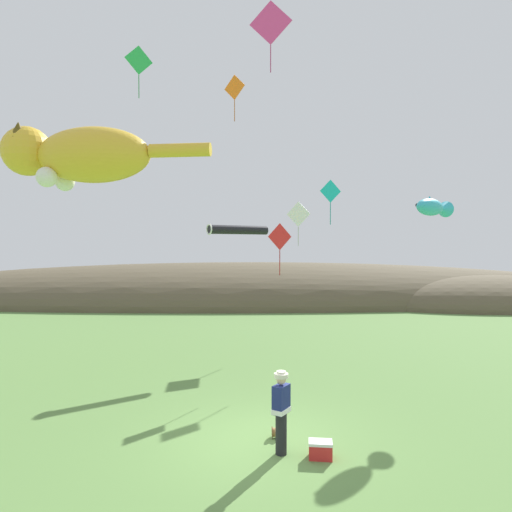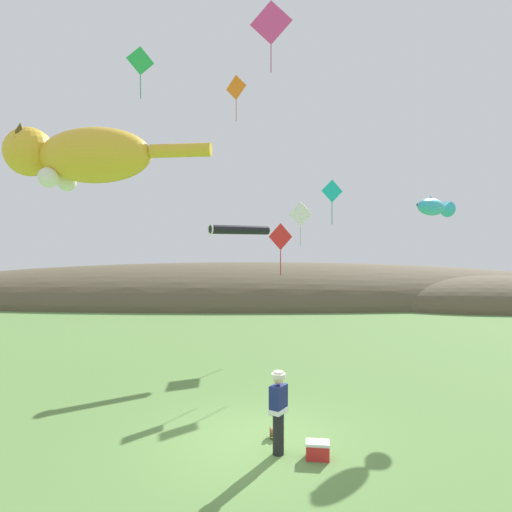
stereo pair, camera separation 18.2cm
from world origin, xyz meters
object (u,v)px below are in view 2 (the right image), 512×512
Objects in this scene: kite_spool at (273,432)px; kite_diamond_red at (281,237)px; kite_diamond_green at (140,61)px; kite_diamond_orange at (236,88)px; kite_giant_cat at (81,156)px; kite_diamond_pink at (271,23)px; kite_diamond_white at (300,214)px; picnic_cooler at (318,450)px; kite_tube_streamer at (239,230)px; festival_attendant at (278,410)px; kite_diamond_teal at (332,192)px; kite_fish_windsock at (434,207)px.

kite_diamond_red reaches higher than kite_spool.
kite_spool is 7.48m from kite_diamond_red.
kite_diamond_green reaches higher than kite_diamond_red.
kite_spool is at bearing -82.80° from kite_diamond_orange.
kite_spool is 11.08m from kite_giant_cat.
kite_diamond_orange reaches higher than kite_diamond_red.
kite_diamond_pink reaches higher than kite_spool.
kite_diamond_white is (8.13, 5.62, -1.63)m from kite_giant_cat.
picnic_cooler is 10.63m from kite_tube_streamer.
kite_diamond_green reaches higher than festival_attendant.
kite_diamond_pink is (6.48, -0.63, 4.23)m from kite_giant_cat.
festival_attendant is 1.15m from kite_spool.
festival_attendant reaches higher than kite_spool.
kite_tube_streamer is 3.99m from kite_diamond_white.
picnic_cooler is (0.80, -0.21, -0.77)m from festival_attendant.
picnic_cooler is at bearing -82.79° from kite_diamond_pink.
kite_diamond_teal is at bearing -69.12° from kite_diamond_white.
kite_diamond_teal is at bearing 73.33° from festival_attendant.
kite_tube_streamer reaches higher than kite_diamond_red.
kite_diamond_teal is at bearing 71.41° from kite_spool.
kite_diamond_white is at bearing 44.42° from kite_tube_streamer.
kite_diamond_orange reaches higher than kite_giant_cat.
kite_diamond_red is (0.47, 6.71, 3.73)m from festival_attendant.
festival_attendant is 0.24× the size of kite_giant_cat.
kite_diamond_green is (-6.61, -3.42, 5.72)m from kite_diamond_white.
kite_giant_cat is 3.50× the size of kite_diamond_white.
kite_giant_cat is (-6.40, 6.19, 6.50)m from festival_attendant.
kite_diamond_red is at bearing -61.78° from kite_diamond_orange.
kite_diamond_teal is (7.62, 0.77, -4.95)m from kite_diamond_green.
kite_diamond_white is 1.06× the size of kite_diamond_orange.
kite_tube_streamer is at bearing 123.09° from kite_diamond_red.
picnic_cooler is at bearing -94.39° from kite_diamond_white.
kite_diamond_white is at bearing 75.21° from kite_diamond_pink.
picnic_cooler is 8.26m from kite_diamond_red.
kite_diamond_teal reaches higher than picnic_cooler.
kite_diamond_green is at bearing 150.28° from kite_diamond_pink.
kite_giant_cat reaches higher than kite_tube_streamer.
kite_giant_cat is at bearing -145.36° from kite_diamond_white.
kite_tube_streamer is 1.36× the size of kite_diamond_red.
kite_diamond_teal is (2.81, 8.35, 6.46)m from kite_spool.
kite_tube_streamer is 4.11m from kite_diamond_teal.
kite_fish_windsock reaches higher than picnic_cooler.
kite_fish_windsock is 1.05× the size of kite_diamond_teal.
kite_diamond_red is (6.88, 0.52, -2.77)m from kite_giant_cat.
kite_fish_windsock reaches higher than kite_tube_streamer.
kite_tube_streamer is at bearing -135.58° from kite_diamond_white.
kite_diamond_red is 7.27m from kite_diamond_orange.
kite_diamond_white is at bearing 122.56° from kite_fish_windsock.
kite_diamond_red is 0.95× the size of kite_diamond_orange.
festival_attendant is at bearing 165.50° from picnic_cooler.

